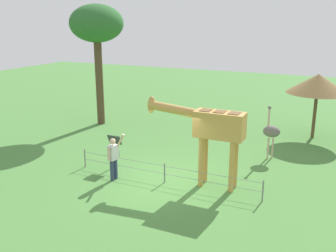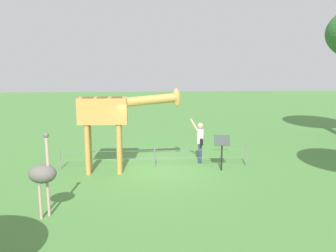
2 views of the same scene
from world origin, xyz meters
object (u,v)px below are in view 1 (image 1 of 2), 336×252
object	(u,v)px
giraffe	(211,128)
visitor	(114,156)
ostrich	(271,132)
shade_hut_near	(318,84)
info_sign	(115,144)
tree_east	(97,26)

from	to	relation	value
giraffe	visitor	distance (m)	3.68
visitor	ostrich	bearing A→B (deg)	-135.44
visitor	ostrich	size ratio (longest dim) A/B	0.79
visitor	shade_hut_near	world-z (taller)	shade_hut_near
ostrich	info_sign	distance (m)	6.47
giraffe	ostrich	distance (m)	4.01
ostrich	shade_hut_near	distance (m)	4.36
tree_east	shade_hut_near	bearing A→B (deg)	-168.37
info_sign	tree_east	bearing A→B (deg)	-50.56
giraffe	ostrich	size ratio (longest dim) A/B	1.61
giraffe	tree_east	size ratio (longest dim) A/B	0.56
ostrich	shade_hut_near	size ratio (longest dim) A/B	0.71
shade_hut_near	info_sign	bearing A→B (deg)	47.86
info_sign	giraffe	bearing A→B (deg)	179.50
giraffe	visitor	world-z (taller)	giraffe
giraffe	shade_hut_near	xyz separation A→B (m)	(-2.78, -7.49, 0.58)
tree_east	visitor	bearing A→B (deg)	128.09
ostrich	giraffe	bearing A→B (deg)	68.66
shade_hut_near	visitor	bearing A→B (deg)	54.39
giraffe	shade_hut_near	bearing A→B (deg)	-110.39
visitor	tree_east	bearing A→B (deg)	-51.91
giraffe	info_sign	distance (m)	4.13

